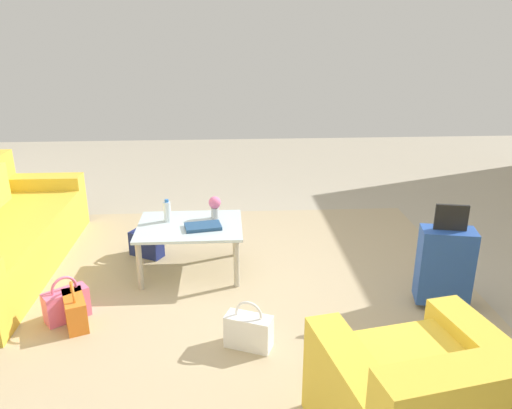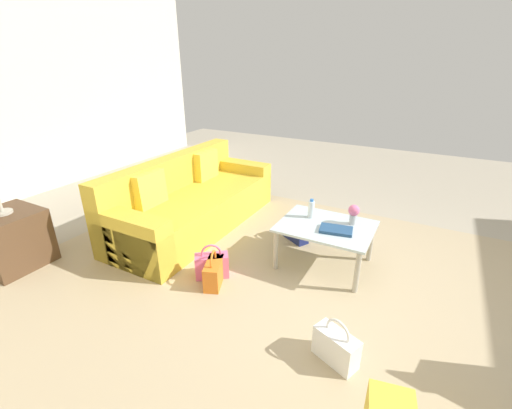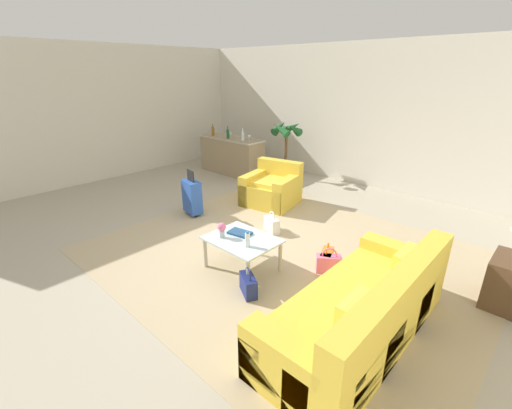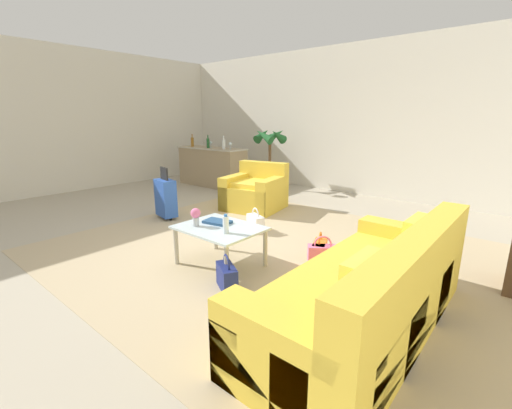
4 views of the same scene
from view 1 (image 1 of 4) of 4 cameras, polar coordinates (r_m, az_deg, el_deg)
name	(u,v)px [view 1 (image 1 of 4)]	position (r m, az deg, el deg)	size (l,w,h in m)	color
ground_plane	(238,298)	(4.14, -2.13, -10.67)	(12.00, 12.00, 0.00)	#A89E89
area_rug	(160,314)	(4.00, -10.87, -12.16)	(5.20, 4.40, 0.01)	tan
coffee_table	(190,231)	(4.42, -7.55, -3.06)	(0.91, 0.70, 0.45)	silver
water_bottle	(167,211)	(4.48, -10.11, -0.76)	(0.06, 0.06, 0.20)	silver
coffee_table_book	(203,226)	(4.31, -6.07, -2.51)	(0.30, 0.19, 0.03)	navy
flower_vase	(215,205)	(4.49, -4.73, -0.09)	(0.11, 0.11, 0.21)	#B2B7BC
suitcase_blue	(445,265)	(4.14, 20.75, -6.45)	(0.44, 0.29, 0.85)	#2851AD
handbag_pink	(66,304)	(4.07, -20.85, -10.56)	(0.34, 0.30, 0.36)	pink
handbag_navy	(146,244)	(4.90, -12.42, -4.39)	(0.35, 0.28, 0.36)	navy
handbag_orange	(75,310)	(3.97, -19.98, -11.28)	(0.25, 0.35, 0.36)	orange
handbag_white	(249,331)	(3.52, -0.85, -14.22)	(0.35, 0.25, 0.36)	white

